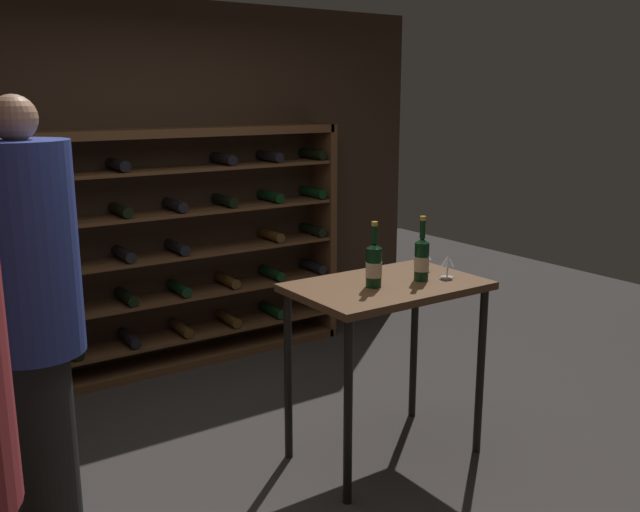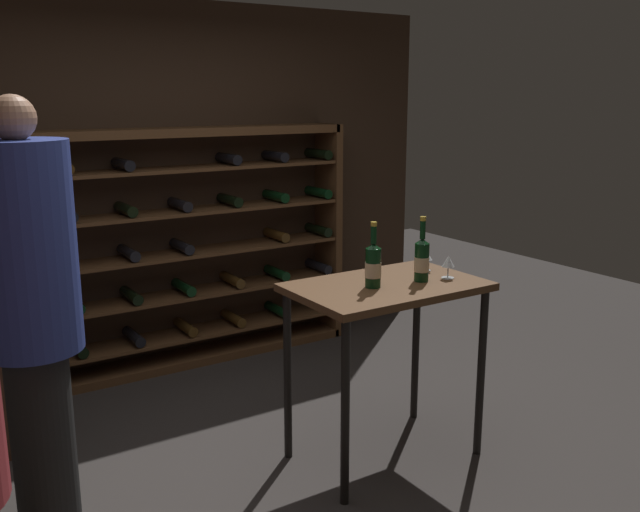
{
  "view_description": "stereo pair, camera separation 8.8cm",
  "coord_description": "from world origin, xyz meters",
  "px_view_note": "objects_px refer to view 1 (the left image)",
  "views": [
    {
      "loc": [
        -1.84,
        -2.87,
        1.97
      ],
      "look_at": [
        0.24,
        0.17,
        1.12
      ],
      "focal_mm": 39.4,
      "sensor_mm": 36.0,
      "label": 1
    },
    {
      "loc": [
        -1.76,
        -2.92,
        1.97
      ],
      "look_at": [
        0.24,
        0.17,
        1.12
      ],
      "focal_mm": 39.4,
      "sensor_mm": 36.0,
      "label": 2
    }
  ],
  "objects_px": {
    "person_bystander_dark_jacket": "(31,300)",
    "wine_glass_stemmed_left": "(448,262)",
    "tasting_table": "(387,306)",
    "wine_rack": "(179,251)",
    "wine_glass_stemmed_center": "(424,255)",
    "wine_bottle_green_slim": "(374,265)",
    "wine_bottle_amber_reserve": "(422,259)"
  },
  "relations": [
    {
      "from": "wine_bottle_green_slim",
      "to": "wine_glass_stemmed_left",
      "type": "relative_size",
      "value": 2.72
    },
    {
      "from": "wine_rack",
      "to": "wine_glass_stemmed_left",
      "type": "distance_m",
      "value": 2.14
    },
    {
      "from": "person_bystander_dark_jacket",
      "to": "wine_glass_stemmed_left",
      "type": "height_order",
      "value": "person_bystander_dark_jacket"
    },
    {
      "from": "wine_bottle_amber_reserve",
      "to": "wine_glass_stemmed_left",
      "type": "relative_size",
      "value": 2.76
    },
    {
      "from": "wine_bottle_amber_reserve",
      "to": "wine_glass_stemmed_left",
      "type": "height_order",
      "value": "wine_bottle_amber_reserve"
    },
    {
      "from": "tasting_table",
      "to": "wine_glass_stemmed_left",
      "type": "xyz_separation_m",
      "value": [
        0.34,
        -0.1,
        0.22
      ]
    },
    {
      "from": "wine_bottle_amber_reserve",
      "to": "tasting_table",
      "type": "bearing_deg",
      "value": 161.24
    },
    {
      "from": "tasting_table",
      "to": "wine_bottle_amber_reserve",
      "type": "bearing_deg",
      "value": -18.76
    },
    {
      "from": "tasting_table",
      "to": "person_bystander_dark_jacket",
      "type": "xyz_separation_m",
      "value": [
        -1.7,
        0.37,
        0.23
      ]
    },
    {
      "from": "wine_bottle_amber_reserve",
      "to": "wine_glass_stemmed_left",
      "type": "xyz_separation_m",
      "value": [
        0.16,
        -0.04,
        -0.03
      ]
    },
    {
      "from": "wine_rack",
      "to": "wine_bottle_green_slim",
      "type": "xyz_separation_m",
      "value": [
        0.25,
        -1.93,
        0.26
      ]
    },
    {
      "from": "tasting_table",
      "to": "person_bystander_dark_jacket",
      "type": "distance_m",
      "value": 1.76
    },
    {
      "from": "wine_rack",
      "to": "wine_glass_stemmed_left",
      "type": "relative_size",
      "value": 20.74
    },
    {
      "from": "wine_bottle_green_slim",
      "to": "person_bystander_dark_jacket",
      "type": "bearing_deg",
      "value": 166.37
    },
    {
      "from": "tasting_table",
      "to": "wine_glass_stemmed_center",
      "type": "height_order",
      "value": "wine_glass_stemmed_center"
    },
    {
      "from": "wine_bottle_amber_reserve",
      "to": "wine_glass_stemmed_center",
      "type": "height_order",
      "value": "wine_bottle_amber_reserve"
    },
    {
      "from": "wine_glass_stemmed_center",
      "to": "wine_bottle_green_slim",
      "type": "bearing_deg",
      "value": -165.76
    },
    {
      "from": "tasting_table",
      "to": "wine_bottle_green_slim",
      "type": "distance_m",
      "value": 0.27
    },
    {
      "from": "person_bystander_dark_jacket",
      "to": "tasting_table",
      "type": "bearing_deg",
      "value": -171.02
    },
    {
      "from": "wine_glass_stemmed_left",
      "to": "wine_bottle_green_slim",
      "type": "bearing_deg",
      "value": 170.12
    },
    {
      "from": "wine_bottle_green_slim",
      "to": "wine_glass_stemmed_center",
      "type": "height_order",
      "value": "wine_bottle_green_slim"
    },
    {
      "from": "tasting_table",
      "to": "person_bystander_dark_jacket",
      "type": "relative_size",
      "value": 0.51
    },
    {
      "from": "wine_bottle_green_slim",
      "to": "tasting_table",
      "type": "bearing_deg",
      "value": 10.41
    },
    {
      "from": "wine_rack",
      "to": "wine_glass_stemmed_center",
      "type": "bearing_deg",
      "value": -68.76
    },
    {
      "from": "wine_bottle_green_slim",
      "to": "wine_glass_stemmed_left",
      "type": "xyz_separation_m",
      "value": [
        0.45,
        -0.08,
        -0.03
      ]
    },
    {
      "from": "person_bystander_dark_jacket",
      "to": "wine_glass_stemmed_left",
      "type": "bearing_deg",
      "value": -171.67
    },
    {
      "from": "wine_glass_stemmed_center",
      "to": "person_bystander_dark_jacket",
      "type": "bearing_deg",
      "value": 172.46
    },
    {
      "from": "tasting_table",
      "to": "wine_glass_stemmed_left",
      "type": "height_order",
      "value": "wine_glass_stemmed_left"
    },
    {
      "from": "wine_bottle_green_slim",
      "to": "wine_bottle_amber_reserve",
      "type": "distance_m",
      "value": 0.29
    },
    {
      "from": "wine_glass_stemmed_center",
      "to": "wine_rack",
      "type": "bearing_deg",
      "value": 111.24
    },
    {
      "from": "wine_bottle_green_slim",
      "to": "wine_bottle_amber_reserve",
      "type": "height_order",
      "value": "wine_bottle_amber_reserve"
    },
    {
      "from": "wine_glass_stemmed_left",
      "to": "wine_glass_stemmed_center",
      "type": "bearing_deg",
      "value": 88.56
    }
  ]
}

